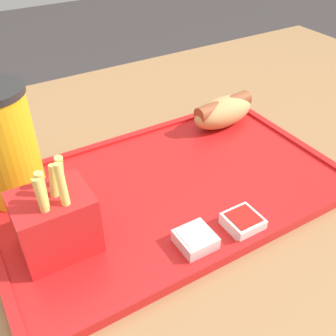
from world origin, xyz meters
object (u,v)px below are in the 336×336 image
(sauce_cup_mayo, at_px, (195,239))
(sauce_cup_ketchup, at_px, (246,220))
(fries_carton, at_px, (55,221))
(hot_dog_far, at_px, (223,111))
(soda_cup, at_px, (5,145))

(sauce_cup_mayo, relative_size, sauce_cup_ketchup, 1.00)
(fries_carton, distance_m, sauce_cup_mayo, 0.16)
(fries_carton, relative_size, sauce_cup_ketchup, 2.96)
(hot_dog_far, bearing_deg, soda_cup, -179.49)
(soda_cup, relative_size, sauce_cup_mayo, 4.59)
(soda_cup, bearing_deg, sauce_cup_mayo, -52.53)
(soda_cup, distance_m, sauce_cup_mayo, 0.26)
(soda_cup, bearing_deg, fries_carton, -81.62)
(soda_cup, xyz_separation_m, hot_dog_far, (0.34, 0.00, -0.05))
(sauce_cup_mayo, bearing_deg, fries_carton, 150.13)
(soda_cup, relative_size, sauce_cup_ketchup, 4.59)
(soda_cup, relative_size, fries_carton, 1.55)
(hot_dog_far, xyz_separation_m, fries_carton, (-0.33, -0.12, 0.01))
(hot_dog_far, bearing_deg, fries_carton, -159.13)
(fries_carton, bearing_deg, hot_dog_far, 20.87)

